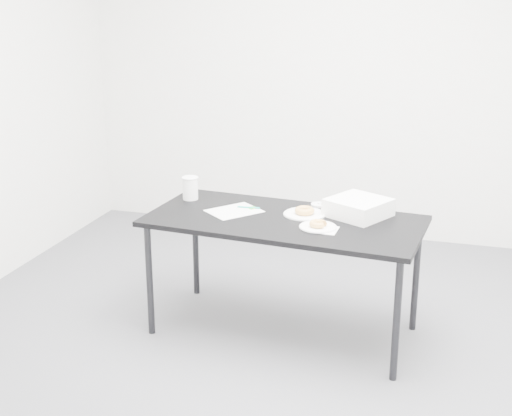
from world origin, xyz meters
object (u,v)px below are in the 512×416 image
(donut_far, at_px, (305,211))
(coffee_cup, at_px, (190,188))
(scorecard, at_px, (234,211))
(pen, at_px, (249,207))
(plate_near, at_px, (318,227))
(plate_far, at_px, (304,214))
(donut_near, at_px, (318,224))
(bakery_box, at_px, (358,207))
(table, at_px, (284,228))

(donut_far, xyz_separation_m, coffee_cup, (-0.75, 0.10, 0.05))
(scorecard, height_order, donut_far, donut_far)
(pen, bearing_deg, coffee_cup, 165.16)
(pen, distance_m, plate_near, 0.52)
(scorecard, height_order, plate_near, plate_near)
(plate_near, xyz_separation_m, plate_far, (-0.12, 0.21, -0.00))
(donut_far, relative_size, coffee_cup, 0.80)
(donut_near, xyz_separation_m, bakery_box, (0.18, 0.28, 0.03))
(bakery_box, bearing_deg, scorecard, -142.54)
(coffee_cup, bearing_deg, table, -17.42)
(pen, height_order, plate_far, pen)
(pen, relative_size, donut_near, 1.38)
(scorecard, xyz_separation_m, donut_near, (0.54, -0.15, 0.02))
(plate_far, xyz_separation_m, coffee_cup, (-0.75, 0.10, 0.07))
(coffee_cup, xyz_separation_m, bakery_box, (1.06, -0.03, -0.02))
(donut_near, bearing_deg, plate_far, 120.92)
(table, bearing_deg, donut_near, -20.55)
(plate_far, bearing_deg, plate_near, -59.08)
(pen, xyz_separation_m, plate_near, (0.47, -0.23, -0.00))
(scorecard, bearing_deg, donut_far, 46.73)
(plate_near, distance_m, bakery_box, 0.33)
(plate_near, height_order, donut_near, donut_near)
(donut_far, relative_size, bakery_box, 0.38)
(pen, relative_size, coffee_cup, 0.95)
(donut_near, bearing_deg, pen, 154.18)
(scorecard, relative_size, donut_near, 2.98)
(coffee_cup, bearing_deg, plate_near, -19.45)
(plate_near, bearing_deg, scorecard, 164.08)
(plate_far, xyz_separation_m, bakery_box, (0.30, 0.07, 0.05))
(donut_near, height_order, bakery_box, bakery_box)
(plate_far, bearing_deg, bakery_box, 12.92)
(donut_near, relative_size, donut_far, 0.85)
(scorecard, xyz_separation_m, plate_far, (0.41, 0.05, 0.00))
(scorecard, relative_size, pen, 2.15)
(plate_near, xyz_separation_m, bakery_box, (0.18, 0.28, 0.05))
(plate_far, bearing_deg, table, -132.79)
(scorecard, distance_m, pen, 0.10)
(donut_near, relative_size, coffee_cup, 0.68)
(plate_near, xyz_separation_m, donut_far, (-0.12, 0.21, 0.02))
(scorecard, height_order, pen, pen)
(plate_near, height_order, plate_far, plate_near)
(bakery_box, bearing_deg, table, -128.77)
(donut_near, relative_size, bakery_box, 0.32)
(coffee_cup, bearing_deg, plate_far, -7.83)
(scorecard, bearing_deg, table, 30.55)
(table, distance_m, pen, 0.29)
(scorecard, xyz_separation_m, donut_far, (0.41, 0.05, 0.02))
(scorecard, distance_m, donut_near, 0.56)
(scorecard, distance_m, plate_far, 0.42)
(plate_near, xyz_separation_m, coffee_cup, (-0.88, 0.31, 0.07))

